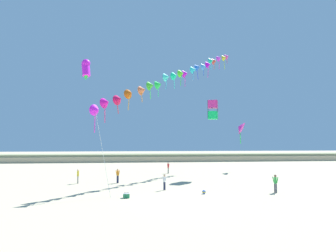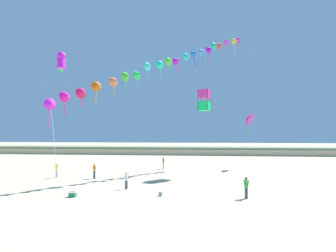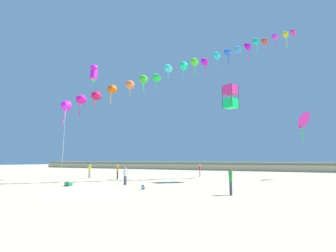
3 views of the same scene
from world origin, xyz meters
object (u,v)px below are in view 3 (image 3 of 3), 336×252
at_px(person_far_left, 200,170).
at_px(beach_ball, 143,187).
at_px(large_kite_low_lead, 301,119).
at_px(person_far_right, 125,175).
at_px(beach_cooler, 69,184).
at_px(large_kite_mid_trail, 94,73).
at_px(person_near_right, 118,171).
at_px(large_kite_high_solo, 230,97).
at_px(person_near_left, 90,170).
at_px(person_mid_center, 231,180).

bearing_deg(person_far_left, beach_ball, -84.19).
height_order(large_kite_low_lead, beach_ball, large_kite_low_lead).
xyz_separation_m(person_far_right, beach_cooler, (-3.67, -3.35, -0.72)).
bearing_deg(large_kite_mid_trail, person_far_right, -27.04).
distance_m(person_far_left, large_kite_low_lead, 14.53).
height_order(large_kite_low_lead, large_kite_mid_trail, large_kite_mid_trail).
distance_m(person_near_right, large_kite_high_solo, 15.95).
bearing_deg(beach_cooler, person_far_right, 42.41).
height_order(person_near_left, person_near_right, person_near_right).
bearing_deg(person_far_left, large_kite_high_solo, -40.56).
distance_m(person_far_left, large_kite_high_solo, 11.45).
xyz_separation_m(person_near_left, large_kite_high_solo, (17.58, 3.82, 8.51)).
bearing_deg(large_kite_high_solo, person_mid_center, -76.21).
distance_m(large_kite_low_lead, beach_cooler, 28.12).
bearing_deg(person_far_right, large_kite_high_solo, 49.80).
height_order(person_far_left, large_kite_high_solo, large_kite_high_solo).
relative_size(person_near_left, beach_ball, 4.68).
bearing_deg(person_far_right, person_near_left, 151.50).
relative_size(person_mid_center, large_kite_high_solo, 0.66).
height_order(person_far_right, large_kite_high_solo, large_kite_high_solo).
relative_size(person_far_right, beach_cooler, 2.79).
distance_m(large_kite_low_lead, large_kite_mid_trail, 27.30).
xyz_separation_m(person_near_right, person_mid_center, (15.77, -7.72, 0.01)).
height_order(person_mid_center, beach_cooler, person_mid_center).
distance_m(person_far_right, large_kite_mid_trail, 16.24).
relative_size(person_far_left, large_kite_low_lead, 0.44).
distance_m(person_near_right, person_far_left, 11.40).
distance_m(beach_cooler, beach_ball, 7.31).
bearing_deg(person_mid_center, person_near_left, 159.02).
xyz_separation_m(person_far_left, large_kite_high_solo, (5.85, -5.01, 8.48)).
bearing_deg(beach_ball, person_near_left, 150.32).
xyz_separation_m(person_near_right, person_far_left, (7.06, 8.95, 0.01)).
relative_size(person_mid_center, person_far_right, 1.09).
bearing_deg(large_kite_low_lead, person_far_left, -168.82).
height_order(person_near_right, person_far_left, person_far_left).
distance_m(person_mid_center, beach_ball, 7.09).
bearing_deg(person_far_right, person_near_right, 134.72).
distance_m(large_kite_mid_trail, large_kite_high_solo, 17.84).
bearing_deg(beach_cooler, beach_ball, 8.28).
relative_size(large_kite_high_solo, beach_ball, 7.36).
xyz_separation_m(person_far_left, beach_cooler, (-5.56, -17.52, -0.80)).
bearing_deg(person_far_right, large_kite_low_lead, 48.68).
height_order(person_far_right, large_kite_low_lead, large_kite_low_lead).
relative_size(person_far_left, person_far_right, 1.09).
relative_size(person_near_right, large_kite_mid_trail, 0.69).
bearing_deg(beach_ball, large_kite_mid_trail, 151.25).
distance_m(person_near_left, person_far_left, 14.68).
relative_size(person_mid_center, beach_cooler, 3.03).
distance_m(person_near_left, person_far_right, 11.19).
height_order(person_near_left, beach_ball, person_near_left).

